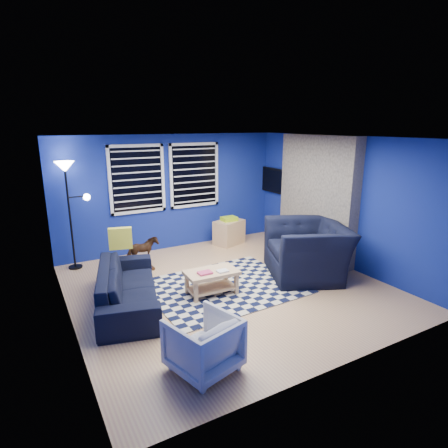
% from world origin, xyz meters
% --- Properties ---
extents(floor, '(5.00, 5.00, 0.00)m').
position_xyz_m(floor, '(0.00, 0.00, 0.00)').
color(floor, tan).
rests_on(floor, ground).
extents(ceiling, '(5.00, 5.00, 0.00)m').
position_xyz_m(ceiling, '(0.00, 0.00, 2.50)').
color(ceiling, white).
rests_on(ceiling, wall_back).
extents(wall_back, '(5.00, 0.00, 5.00)m').
position_xyz_m(wall_back, '(0.00, 2.50, 1.25)').
color(wall_back, navy).
rests_on(wall_back, floor).
extents(wall_left, '(0.00, 5.00, 5.00)m').
position_xyz_m(wall_left, '(-2.50, 0.00, 1.25)').
color(wall_left, navy).
rests_on(wall_left, floor).
extents(wall_right, '(0.00, 5.00, 5.00)m').
position_xyz_m(wall_right, '(2.50, 0.00, 1.25)').
color(wall_right, navy).
rests_on(wall_right, floor).
extents(fireplace, '(0.65, 2.00, 2.50)m').
position_xyz_m(fireplace, '(2.36, 0.50, 1.20)').
color(fireplace, gray).
rests_on(fireplace, floor).
extents(window_left, '(1.17, 0.06, 1.42)m').
position_xyz_m(window_left, '(-0.75, 2.46, 1.60)').
color(window_left, black).
rests_on(window_left, wall_back).
extents(window_right, '(1.17, 0.06, 1.42)m').
position_xyz_m(window_right, '(0.55, 2.46, 1.60)').
color(window_right, black).
rests_on(window_right, wall_back).
extents(tv, '(0.07, 1.00, 0.58)m').
position_xyz_m(tv, '(2.45, 2.00, 1.40)').
color(tv, black).
rests_on(tv, wall_right).
extents(rug, '(2.57, 2.09, 0.02)m').
position_xyz_m(rug, '(-0.06, 0.04, 0.01)').
color(rug, black).
rests_on(rug, floor).
extents(sofa, '(2.28, 1.34, 0.63)m').
position_xyz_m(sofa, '(-1.65, 0.20, 0.31)').
color(sofa, black).
rests_on(sofa, floor).
extents(armchair_big, '(1.89, 1.79, 0.97)m').
position_xyz_m(armchair_big, '(1.54, -0.22, 0.48)').
color(armchair_big, black).
rests_on(armchair_big, floor).
extents(armchair_bent, '(0.86, 0.87, 0.65)m').
position_xyz_m(armchair_bent, '(-1.34, -1.78, 0.32)').
color(armchair_bent, gray).
rests_on(armchair_bent, floor).
extents(rocking_horse, '(0.37, 0.64, 0.51)m').
position_xyz_m(rocking_horse, '(-0.96, 1.66, 0.33)').
color(rocking_horse, '#402514').
rests_on(rocking_horse, floor).
extents(coffee_table, '(0.87, 0.53, 0.43)m').
position_xyz_m(coffee_table, '(-0.36, -0.10, 0.29)').
color(coffee_table, tan).
rests_on(coffee_table, rug).
extents(cabinet, '(0.78, 0.65, 0.64)m').
position_xyz_m(cabinet, '(1.22, 2.08, 0.29)').
color(cabinet, tan).
rests_on(cabinet, floor).
extents(floor_lamp, '(0.56, 0.34, 2.05)m').
position_xyz_m(floor_lamp, '(-2.11, 2.23, 1.68)').
color(floor_lamp, black).
rests_on(floor_lamp, floor).
extents(throw_pillow, '(0.41, 0.21, 0.37)m').
position_xyz_m(throw_pillow, '(-1.50, 1.09, 0.81)').
color(throw_pillow, yellow).
rests_on(throw_pillow, sofa).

